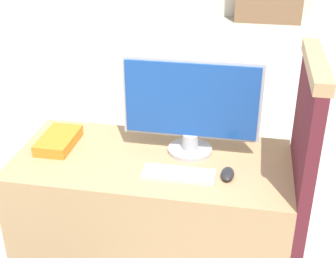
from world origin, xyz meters
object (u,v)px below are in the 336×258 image
object	(u,v)px
book_stack	(59,141)
monitor	(191,106)
mouse	(228,174)
keyboard	(179,174)

from	to	relation	value
book_stack	monitor	bearing A→B (deg)	4.97
monitor	mouse	world-z (taller)	monitor
mouse	book_stack	world-z (taller)	book_stack
mouse	book_stack	xyz separation A→B (m)	(-0.83, 0.14, 0.01)
keyboard	mouse	xyz separation A→B (m)	(0.21, 0.03, 0.01)
keyboard	book_stack	size ratio (longest dim) A/B	1.18
keyboard	mouse	distance (m)	0.21
keyboard	mouse	bearing A→B (deg)	7.87
mouse	book_stack	size ratio (longest dim) A/B	0.40
monitor	book_stack	distance (m)	0.68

